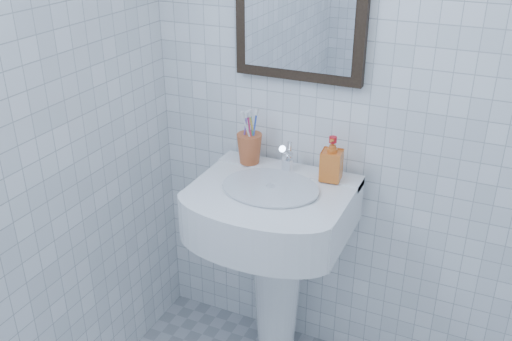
% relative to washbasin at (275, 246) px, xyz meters
% --- Properties ---
extents(wall_back, '(2.20, 0.02, 2.50)m').
position_rel_washbasin_xyz_m(wall_back, '(0.48, 0.21, 0.64)').
color(wall_back, white).
rests_on(wall_back, ground).
extents(washbasin, '(0.59, 0.43, 0.90)m').
position_rel_washbasin_xyz_m(washbasin, '(0.00, 0.00, 0.00)').
color(washbasin, white).
rests_on(washbasin, ground).
extents(faucet, '(0.05, 0.11, 0.12)m').
position_rel_washbasin_xyz_m(faucet, '(0.00, 0.11, 0.34)').
color(faucet, white).
rests_on(faucet, washbasin).
extents(toothbrush_cup, '(0.12, 0.12, 0.12)m').
position_rel_washbasin_xyz_m(toothbrush_cup, '(-0.17, 0.11, 0.35)').
color(toothbrush_cup, '#BA552C').
rests_on(toothbrush_cup, washbasin).
extents(soap_dispenser, '(0.09, 0.09, 0.17)m').
position_rel_washbasin_xyz_m(soap_dispenser, '(0.18, 0.11, 0.38)').
color(soap_dispenser, '#C23813').
rests_on(soap_dispenser, washbasin).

